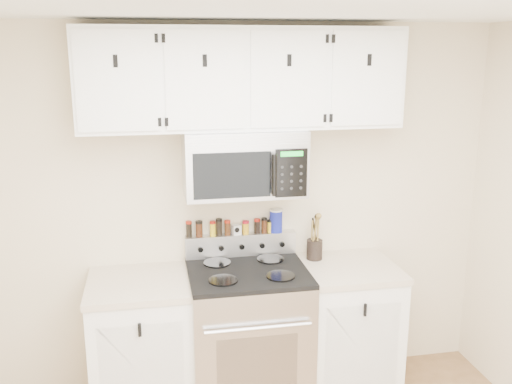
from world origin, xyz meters
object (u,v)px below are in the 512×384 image
microwave (244,162)px  utensil_crock (314,248)px  salt_canister (276,221)px  range (248,335)px

microwave → utensil_crock: microwave is taller
utensil_crock → salt_canister: size_ratio=1.97×
range → microwave: (0.00, 0.13, 1.14)m
utensil_crock → salt_canister: (-0.25, 0.10, 0.18)m
range → salt_canister: salt_canister is taller
range → microwave: bearing=89.8°
microwave → salt_canister: microwave is taller
utensil_crock → microwave: bearing=-173.4°
microwave → range: bearing=-90.2°
range → microwave: 1.15m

